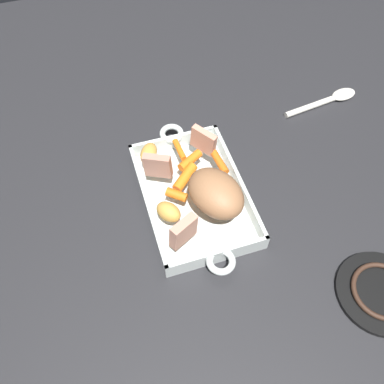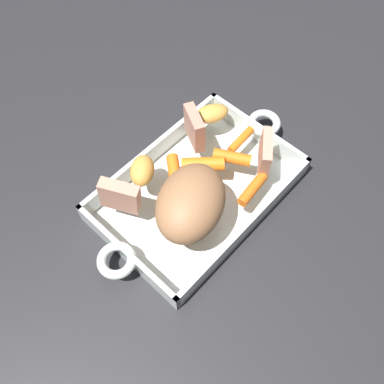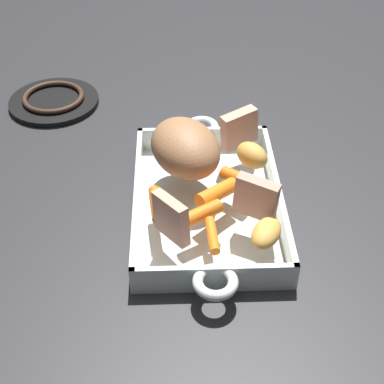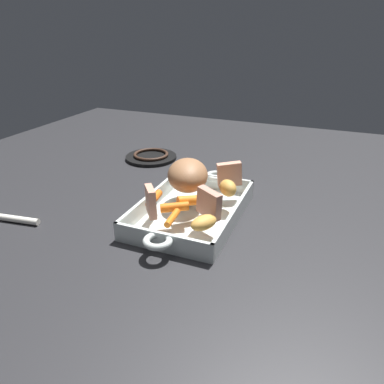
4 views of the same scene
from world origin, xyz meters
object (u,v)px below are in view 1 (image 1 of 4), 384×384
object	(u,v)px
roast_slice_outer	(183,231)
potato_corner	(169,212)
stove_burner_rear	(381,292)
serving_spoon	(330,99)
roast_slice_thick	(203,141)
potato_whole	(149,153)
baby_carrot_southeast	(185,177)
pork_roast	(216,193)
roasting_dish	(194,196)
roast_slice_thin	(158,166)
baby_carrot_long	(177,195)
baby_carrot_short	(181,149)
baby_carrot_northeast	(190,160)
baby_carrot_northwest	(219,162)

from	to	relation	value
roast_slice_outer	potato_corner	xyz separation A→B (m)	(0.06, 0.01, -0.01)
stove_burner_rear	serving_spoon	size ratio (longest dim) A/B	0.78
roast_slice_thick	potato_whole	size ratio (longest dim) A/B	1.00
baby_carrot_southeast	pork_roast	bearing A→B (deg)	-150.46
roasting_dish	roast_slice_thick	bearing A→B (deg)	-28.91
pork_roast	roast_slice_thin	bearing A→B (deg)	40.54
roast_slice_thin	serving_spoon	distance (m)	0.55
baby_carrot_long	baby_carrot_southeast	world-z (taller)	baby_carrot_southeast
baby_carrot_long	potato_whole	bearing A→B (deg)	13.15
baby_carrot_southeast	baby_carrot_short	size ratio (longest dim) A/B	1.15
baby_carrot_long	baby_carrot_northeast	bearing A→B (deg)	-34.53
roast_slice_outer	baby_carrot_northeast	xyz separation A→B (m)	(0.19, -0.07, -0.02)
baby_carrot_northwest	serving_spoon	bearing A→B (deg)	-68.50
roast_slice_thick	roast_slice_thin	xyz separation A→B (m)	(-0.04, 0.12, -0.00)
potato_corner	roast_slice_thick	bearing A→B (deg)	-39.58
potato_whole	baby_carrot_short	bearing A→B (deg)	-93.70
baby_carrot_long	roast_slice_outer	bearing A→B (deg)	171.71
pork_roast	baby_carrot_northeast	distance (m)	0.13
baby_carrot_long	baby_carrot_short	distance (m)	0.13
roast_slice_outer	stove_burner_rear	size ratio (longest dim) A/B	0.35
roast_slice_outer	stove_burner_rear	bearing A→B (deg)	-121.87
baby_carrot_northwest	baby_carrot_southeast	bearing A→B (deg)	102.47
baby_carrot_short	roasting_dish	bearing A→B (deg)	177.80
roast_slice_thick	baby_carrot_short	xyz separation A→B (m)	(0.01, 0.05, -0.02)
roasting_dish	pork_roast	bearing A→B (deg)	-147.83
roast_slice_thick	baby_carrot_northwest	bearing A→B (deg)	-158.73
baby_carrot_northeast	baby_carrot_long	world-z (taller)	same
roasting_dish	roast_slice_outer	xyz separation A→B (m)	(-0.12, 0.06, 0.06)
potato_whole	baby_carrot_southeast	bearing A→B (deg)	-145.75
potato_whole	potato_corner	world-z (taller)	potato_corner
baby_carrot_northwest	baby_carrot_long	size ratio (longest dim) A/B	1.41
serving_spoon	pork_roast	bearing A→B (deg)	-157.36
roast_slice_thick	baby_carrot_long	bearing A→B (deg)	138.82
baby_carrot_short	baby_carrot_long	bearing A→B (deg)	159.01
roasting_dish	potato_whole	world-z (taller)	potato_whole
baby_carrot_short	stove_burner_rear	distance (m)	0.53
roast_slice_thick	potato_corner	distance (m)	0.20
serving_spoon	roast_slice_outer	bearing A→B (deg)	-156.55
baby_carrot_southeast	serving_spoon	size ratio (longest dim) A/B	0.31
baby_carrot_northwest	potato_corner	distance (m)	0.18
baby_carrot_northwest	baby_carrot_long	bearing A→B (deg)	115.89
baby_carrot_long	roast_slice_thin	bearing A→B (deg)	16.26
baby_carrot_short	potato_corner	xyz separation A→B (m)	(-0.17, 0.08, 0.01)
pork_roast	potato_corner	distance (m)	0.11
roasting_dish	serving_spoon	bearing A→B (deg)	-66.76
roast_slice_outer	baby_carrot_northeast	bearing A→B (deg)	-21.18
baby_carrot_long	serving_spoon	xyz separation A→B (m)	(0.21, -0.50, -0.05)
roast_slice_thick	potato_corner	world-z (taller)	roast_slice_thick
baby_carrot_northeast	baby_carrot_northwest	size ratio (longest dim) A/B	0.97
baby_carrot_northeast	baby_carrot_northwest	distance (m)	0.07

